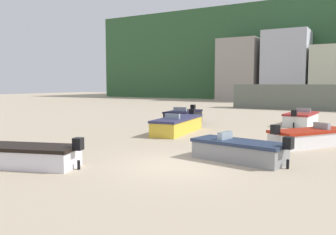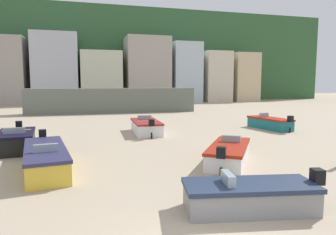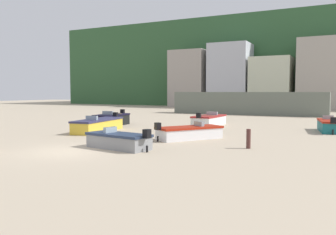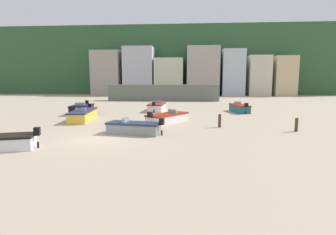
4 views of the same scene
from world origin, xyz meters
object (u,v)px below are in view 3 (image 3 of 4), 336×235
boat_yellow_6 (98,125)px  boat_white_1 (189,133)px  boat_teal_2 (329,126)px  boat_grey_5 (119,141)px  boat_black_3 (112,120)px  boat_white_7 (209,120)px  mooring_post_near_water (248,139)px

boat_yellow_6 → boat_white_1: bearing=165.3°
boat_white_1 → boat_teal_2: bearing=81.6°
boat_white_1 → boat_grey_5: size_ratio=1.09×
boat_black_3 → boat_yellow_6: 4.42m
boat_yellow_6 → boat_teal_2: bearing=-162.3°
boat_black_3 → boat_white_7: bearing=-159.6°
boat_white_1 → boat_grey_5: bearing=-76.4°
boat_teal_2 → boat_white_1: bearing=-141.5°
boat_black_3 → boat_white_7: (7.21, 3.48, -0.05)m
boat_white_1 → boat_black_3: boat_black_3 is taller
mooring_post_near_water → boat_teal_2: bearing=71.6°
boat_grey_5 → boat_white_7: bearing=10.6°
boat_teal_2 → boat_black_3: bearing=-178.8°
boat_teal_2 → boat_yellow_6: 16.05m
boat_yellow_6 → boat_grey_5: bearing=126.8°
boat_white_7 → boat_yellow_6: bearing=-123.5°
boat_white_1 → mooring_post_near_water: boat_white_1 is taller
boat_teal_2 → boat_black_3: size_ratio=1.04×
boat_white_7 → mooring_post_near_water: 11.72m
boat_white_7 → mooring_post_near_water: boat_white_7 is taller
boat_black_3 → boat_yellow_6: (1.77, -4.05, -0.03)m
boat_teal_2 → boat_grey_5: bearing=-134.5°
boat_grey_5 → boat_yellow_6: bearing=55.3°
boat_white_1 → boat_black_3: bearing=-174.4°
boat_white_1 → boat_teal_2: 10.63m
boat_yellow_6 → boat_white_7: size_ratio=1.27×
mooring_post_near_water → boat_grey_5: bearing=-153.3°
boat_white_1 → mooring_post_near_water: 4.34m
boat_teal_2 → boat_white_7: boat_white_7 is taller
boat_teal_2 → boat_black_3: (-16.20, -2.98, 0.05)m
mooring_post_near_water → boat_white_7: bearing=119.5°
boat_black_3 → boat_white_1: bearing=146.3°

